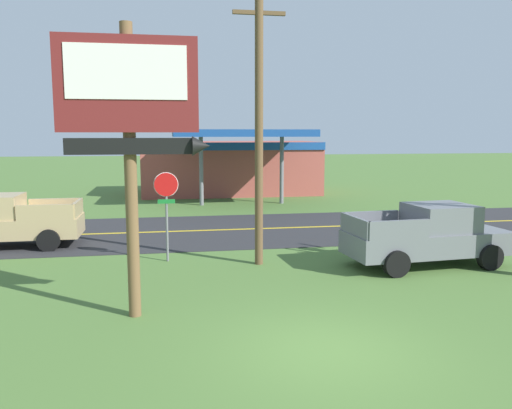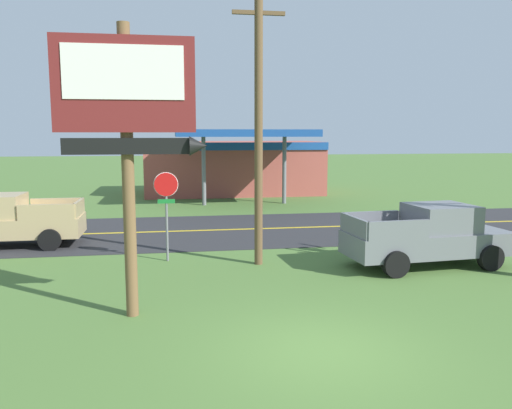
# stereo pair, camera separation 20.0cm
# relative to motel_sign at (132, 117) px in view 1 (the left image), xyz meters

# --- Properties ---
(ground_plane) EXTENTS (180.00, 180.00, 0.00)m
(ground_plane) POSITION_rel_motel_sign_xyz_m (3.71, -2.56, -4.56)
(ground_plane) COLOR #4C7033
(road_asphalt) EXTENTS (140.00, 8.00, 0.02)m
(road_asphalt) POSITION_rel_motel_sign_xyz_m (3.71, 10.44, -4.55)
(road_asphalt) COLOR #2B2B2D
(road_asphalt) RESTS_ON ground
(road_centre_line) EXTENTS (126.00, 0.20, 0.01)m
(road_centre_line) POSITION_rel_motel_sign_xyz_m (3.71, 10.44, -4.54)
(road_centre_line) COLOR gold
(road_centre_line) RESTS_ON road_asphalt
(motel_sign) EXTENTS (3.30, 0.54, 6.59)m
(motel_sign) POSITION_rel_motel_sign_xyz_m (0.00, 0.00, 0.00)
(motel_sign) COLOR brown
(motel_sign) RESTS_ON ground
(stop_sign) EXTENTS (0.80, 0.08, 2.95)m
(stop_sign) POSITION_rel_motel_sign_xyz_m (0.71, 5.25, -2.54)
(stop_sign) COLOR slate
(stop_sign) RESTS_ON ground
(utility_pole) EXTENTS (1.81, 0.26, 9.13)m
(utility_pole) POSITION_rel_motel_sign_xyz_m (3.62, 4.38, 0.29)
(utility_pole) COLOR brown
(utility_pole) RESTS_ON ground
(gas_station) EXTENTS (12.00, 11.50, 4.40)m
(gas_station) POSITION_rel_motel_sign_xyz_m (5.16, 24.20, -2.62)
(gas_station) COLOR #A84C42
(gas_station) RESTS_ON ground
(pickup_grey_parked_on_lawn) EXTENTS (5.34, 2.56, 1.96)m
(pickup_grey_parked_on_lawn) POSITION_rel_motel_sign_xyz_m (8.92, 3.29, -3.60)
(pickup_grey_parked_on_lawn) COLOR slate
(pickup_grey_parked_on_lawn) RESTS_ON ground
(pickup_tan_on_road) EXTENTS (5.20, 2.24, 1.96)m
(pickup_tan_on_road) POSITION_rel_motel_sign_xyz_m (-5.15, 8.44, -3.60)
(pickup_tan_on_road) COLOR tan
(pickup_tan_on_road) RESTS_ON ground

